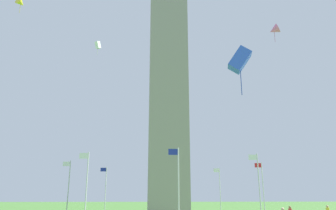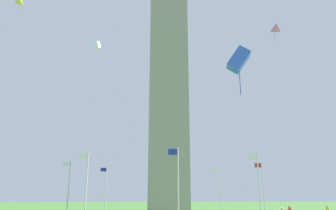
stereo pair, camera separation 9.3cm
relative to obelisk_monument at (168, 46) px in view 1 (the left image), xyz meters
The scene contains 13 objects.
obelisk_monument is the anchor object (origin of this frame).
flagpole_n 26.33m from the obelisk_monument, ahead, with size 1.12×0.14×7.55m.
flagpole_ne 26.32m from the obelisk_monument, 44.82° to the left, with size 1.12×0.14×7.55m.
flagpole_e 26.30m from the obelisk_monument, 89.74° to the left, with size 1.12×0.14×7.55m.
flagpole_se 26.27m from the obelisk_monument, 134.82° to the left, with size 1.12×0.14×7.55m.
flagpole_s 26.26m from the obelisk_monument, behind, with size 1.12×0.14×7.55m.
flagpole_sw 26.27m from the obelisk_monument, 134.82° to the right, with size 1.12×0.14×7.55m.
flagpole_w 26.30m from the obelisk_monument, 89.74° to the right, with size 1.12×0.14×7.55m.
flagpole_nw 26.32m from the obelisk_monument, 44.82° to the right, with size 1.12×0.14×7.55m.
kite_blue_box 36.74m from the obelisk_monument, 92.36° to the left, with size 1.42×0.98×2.68m.
kite_yellow_delta 22.70m from the obelisk_monument, 33.43° to the left, with size 1.39×1.46×1.93m.
kite_white_box 16.88m from the obelisk_monument, 53.25° to the left, with size 0.80×0.84×1.74m.
kite_pink_delta 18.97m from the obelisk_monument, 129.56° to the left, with size 1.77×1.67×2.34m.
Camera 1 is at (3.73, 48.48, 2.52)m, focal length 34.86 mm.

